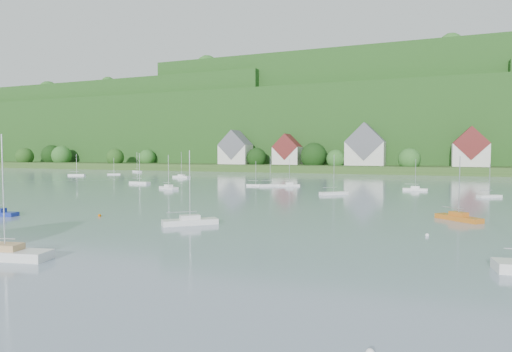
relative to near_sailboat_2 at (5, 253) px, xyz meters
The scene contains 12 objects.
far_shore_strip 177.09m from the near_sailboat_2, 89.40° to the left, with size 600.00×60.00×3.00m, color #2E4E1D.
forested_ridge 246.68m from the near_sailboat_2, 89.47° to the left, with size 620.00×181.22×69.89m.
village_building_0 172.71m from the near_sailboat_2, 107.95° to the left, with size 14.00×10.40×16.00m.
village_building_1 168.65m from the near_sailboat_2, 99.62° to the left, with size 12.00×9.36×14.00m.
village_building_2 165.51m from the near_sailboat_2, 87.62° to the left, with size 16.00×11.44×18.00m.
village_building_3 169.91m from the near_sailboat_2, 73.97° to the left, with size 13.00×10.40×15.50m.
near_sailboat_2 is the anchor object (origin of this frame).
near_sailboat_3 20.47m from the near_sailboat_2, 74.86° to the left, with size 6.04×5.59×8.69m.
near_sailboat_5 49.14m from the near_sailboat_2, 44.80° to the left, with size 5.47×5.29×8.03m.
mooring_buoy_3 23.05m from the near_sailboat_2, 113.32° to the left, with size 0.42×0.42×0.42m, color #DE6200.
mooring_buoy_4 38.38m from the near_sailboat_2, 35.55° to the left, with size 0.39×0.39×0.39m, color white.
far_sailboat_cluster 93.55m from the near_sailboat_2, 84.56° to the left, with size 203.23×74.58×8.71m.
Camera 1 is at (29.11, -1.63, 8.45)m, focal length 30.57 mm.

